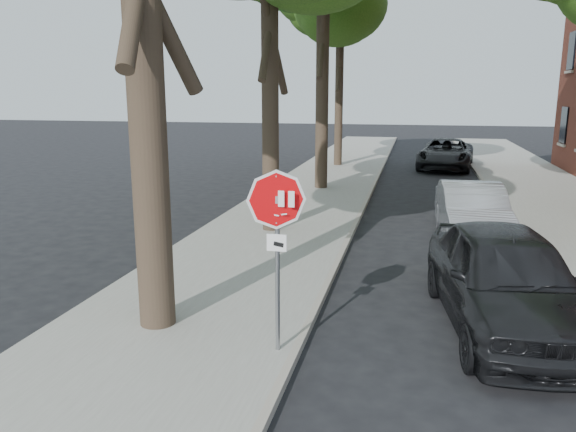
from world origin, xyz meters
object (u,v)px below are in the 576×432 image
stop_sign (277,226)px  car_b (472,212)px  car_d (446,154)px  tree_far (340,18)px  car_a (506,279)px

stop_sign → car_b: size_ratio=0.60×
stop_sign → car_b: stop_sign is taller
car_b → car_d: bearing=87.0°
tree_far → car_d: bearing=4.5°
car_b → tree_far: bearing=108.4°
car_a → car_b: 5.68m
car_d → car_b: bearing=-83.0°
car_a → car_b: size_ratio=1.11×
tree_far → car_b: 15.99m
car_a → car_b: car_a is taller
tree_far → car_d: size_ratio=1.75×
car_a → tree_far: bearing=97.8°
stop_sign → car_a: size_ratio=0.54×
car_b → stop_sign: bearing=-116.6°
tree_far → car_b: tree_far is taller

